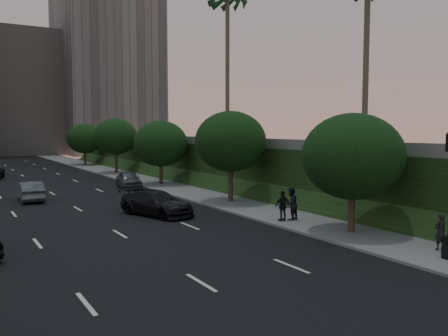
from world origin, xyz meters
TOP-DOWN VIEW (x-y plane):
  - road_surface at (0.00, 30.00)m, footprint 16.00×140.00m
  - sidewalk_right at (10.25, 30.00)m, footprint 4.50×140.00m
  - embankment at (22.00, 28.00)m, footprint 18.00×90.00m
  - parapet_wall at (13.50, 28.00)m, footprint 0.35×90.00m
  - office_block_mid at (6.00, 102.00)m, footprint 22.00×18.00m
  - office_block_right at (24.00, 96.00)m, footprint 20.00×22.00m
  - tree_right_a at (10.30, 8.00)m, footprint 5.20×5.20m
  - tree_right_b at (10.30, 20.00)m, footprint 5.20×5.20m
  - tree_right_c at (10.30, 33.00)m, footprint 5.20×5.20m
  - tree_right_d at (10.30, 47.00)m, footprint 5.20×5.20m
  - tree_right_e at (10.30, 62.00)m, footprint 5.20×5.20m
  - palm_far at (16.00, 30.00)m, footprint 3.20×3.20m
  - sedan_mid_left at (-2.20, 28.50)m, footprint 1.69×4.56m
  - sedan_near_right at (3.70, 18.08)m, footprint 3.84×5.81m
  - sedan_far_right at (6.83, 32.35)m, footprint 2.37×4.73m
  - pedestrian_a at (10.89, 3.33)m, footprint 0.66×0.51m
  - pedestrian_b at (9.62, 12.08)m, footprint 1.10×0.98m
  - pedestrian_c at (9.02, 12.09)m, footprint 1.05×0.50m

SIDE VIEW (x-z plane):
  - road_surface at x=0.00m, z-range 0.00..0.02m
  - sidewalk_right at x=10.25m, z-range 0.00..0.15m
  - sedan_mid_left at x=-2.20m, z-range 0.00..1.49m
  - sedan_far_right at x=6.83m, z-range 0.00..1.55m
  - sedan_near_right at x=3.70m, z-range 0.00..1.56m
  - pedestrian_a at x=10.89m, z-range 0.15..1.76m
  - pedestrian_c at x=9.02m, z-range 0.15..1.90m
  - pedestrian_b at x=9.62m, z-range 0.15..2.04m
  - embankment at x=22.00m, z-range 0.00..4.00m
  - tree_right_a at x=10.30m, z-range 0.90..7.14m
  - tree_right_c at x=10.30m, z-range 0.90..7.14m
  - tree_right_e at x=10.30m, z-range 0.90..7.14m
  - parapet_wall at x=13.50m, z-range 4.00..4.70m
  - tree_right_b at x=10.30m, z-range 1.15..7.88m
  - tree_right_d at x=10.30m, z-range 1.15..7.88m
  - office_block_mid at x=6.00m, z-range 0.00..26.00m
  - palm_far at x=16.00m, z-range 9.89..25.39m
  - office_block_right at x=24.00m, z-range 0.00..36.00m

